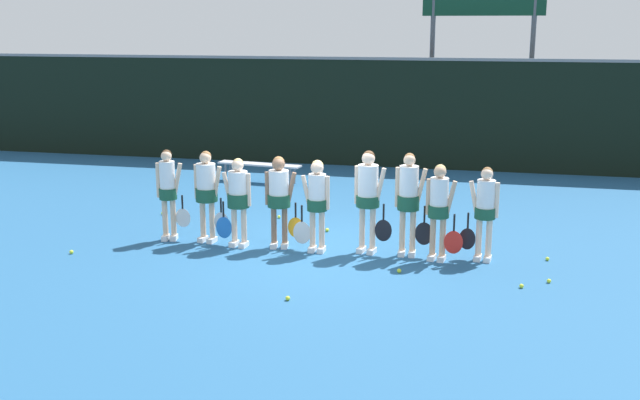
{
  "coord_description": "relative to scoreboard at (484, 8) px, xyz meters",
  "views": [
    {
      "loc": [
        2.84,
        -12.31,
        3.89
      ],
      "look_at": [
        -0.02,
        0.02,
        0.91
      ],
      "focal_mm": 42.0,
      "sensor_mm": 36.0,
      "label": 1
    }
  ],
  "objects": [
    {
      "name": "tennis_ball_2",
      "position": [
        -4.49,
        -8.76,
        -4.3
      ],
      "size": [
        0.07,
        0.07,
        0.07
      ],
      "primitive_type": "sphere",
      "color": "#CCE033",
      "rests_on": "ground_plane"
    },
    {
      "name": "bench_courtside",
      "position": [
        -5.25,
        -4.28,
        -3.92
      ],
      "size": [
        2.2,
        0.63,
        0.48
      ],
      "rotation": [
        0.0,
        0.0,
        -0.12
      ],
      "color": "#B2B2B7",
      "rests_on": "ground_plane"
    },
    {
      "name": "player_4",
      "position": [
        -2.48,
        -9.72,
        -3.38
      ],
      "size": [
        0.65,
        0.35,
        1.63
      ],
      "rotation": [
        0.0,
        0.0,
        -0.02
      ],
      "color": "beige",
      "rests_on": "ground_plane"
    },
    {
      "name": "player_0",
      "position": [
        -5.3,
        -9.61,
        -3.36
      ],
      "size": [
        0.61,
        0.33,
        1.68
      ],
      "rotation": [
        0.0,
        0.0,
        0.19
      ],
      "color": "beige",
      "rests_on": "ground_plane"
    },
    {
      "name": "player_2",
      "position": [
        -3.92,
        -9.72,
        -3.39
      ],
      "size": [
        0.68,
        0.39,
        1.6
      ],
      "rotation": [
        0.0,
        0.0,
        -0.09
      ],
      "color": "beige",
      "rests_on": "ground_plane"
    },
    {
      "name": "tennis_ball_1",
      "position": [
        -3.77,
        -7.66,
        -4.3
      ],
      "size": [
        0.06,
        0.06,
        0.06
      ],
      "primitive_type": "sphere",
      "color": "#CCE033",
      "rests_on": "ground_plane"
    },
    {
      "name": "scoreboard",
      "position": [
        0.0,
        0.0,
        0.0
      ],
      "size": [
        3.37,
        0.15,
        5.59
      ],
      "color": "#515156",
      "rests_on": "ground_plane"
    },
    {
      "name": "tennis_ball_3",
      "position": [
        -2.58,
        -8.43,
        -4.3
      ],
      "size": [
        0.07,
        0.07,
        0.07
      ],
      "primitive_type": "sphere",
      "color": "#CCE033",
      "rests_on": "ground_plane"
    },
    {
      "name": "tennis_ball_8",
      "position": [
        1.39,
        -10.52,
        -4.3
      ],
      "size": [
        0.07,
        0.07,
        0.07
      ],
      "primitive_type": "sphere",
      "color": "#CCE033",
      "rests_on": "ground_plane"
    },
    {
      "name": "player_3",
      "position": [
        -3.18,
        -9.63,
        -3.35
      ],
      "size": [
        0.68,
        0.41,
        1.65
      ],
      "rotation": [
        0.0,
        0.0,
        0.15
      ],
      "color": "#8C664C",
      "rests_on": "ground_plane"
    },
    {
      "name": "tennis_ball_6",
      "position": [
        0.97,
        -10.85,
        -4.3
      ],
      "size": [
        0.07,
        0.07,
        0.07
      ],
      "primitive_type": "sphere",
      "color": "#CCE033",
      "rests_on": "ground_plane"
    },
    {
      "name": "tennis_ball_0",
      "position": [
        -6.6,
        -10.83,
        -4.3
      ],
      "size": [
        0.07,
        0.07,
        0.07
      ],
      "primitive_type": "sphere",
      "color": "#CCE033",
      "rests_on": "ground_plane"
    },
    {
      "name": "tennis_ball_5",
      "position": [
        -0.92,
        -10.56,
        -4.3
      ],
      "size": [
        0.07,
        0.07,
        0.07
      ],
      "primitive_type": "sphere",
      "color": "#CCE033",
      "rests_on": "ground_plane"
    },
    {
      "name": "fence_windscreen",
      "position": [
        -2.42,
        -1.5,
        -2.81
      ],
      "size": [
        60.0,
        0.08,
        3.03
      ],
      "color": "black",
      "rests_on": "ground_plane"
    },
    {
      "name": "tennis_ball_4",
      "position": [
        -0.09,
        -8.35,
        -4.3
      ],
      "size": [
        0.07,
        0.07,
        0.07
      ],
      "primitive_type": "sphere",
      "color": "#CCE033",
      "rests_on": "ground_plane"
    },
    {
      "name": "player_7",
      "position": [
        -0.38,
        -9.74,
        -3.38
      ],
      "size": [
        0.64,
        0.35,
        1.64
      ],
      "rotation": [
        0.0,
        0.0,
        -0.15
      ],
      "color": "tan",
      "rests_on": "ground_plane"
    },
    {
      "name": "player_6",
      "position": [
        -0.9,
        -9.6,
        -3.28
      ],
      "size": [
        0.67,
        0.37,
        1.79
      ],
      "rotation": [
        0.0,
        0.0,
        0.01
      ],
      "color": "beige",
      "rests_on": "ground_plane"
    },
    {
      "name": "player_8",
      "position": [
        0.36,
        -9.58,
        -3.4
      ],
      "size": [
        0.63,
        0.35,
        1.6
      ],
      "rotation": [
        0.0,
        0.0,
        -0.13
      ],
      "color": "beige",
      "rests_on": "ground_plane"
    },
    {
      "name": "tennis_ball_9",
      "position": [
        -2.34,
        -12.16,
        -4.3
      ],
      "size": [
        0.07,
        0.07,
        0.07
      ],
      "primitive_type": "sphere",
      "color": "#CCE033",
      "rests_on": "ground_plane"
    },
    {
      "name": "player_5",
      "position": [
        -1.6,
        -9.58,
        -3.25
      ],
      "size": [
        0.68,
        0.4,
        1.8
      ],
      "rotation": [
        0.0,
        0.0,
        -0.17
      ],
      "color": "beige",
      "rests_on": "ground_plane"
    },
    {
      "name": "tennis_ball_10",
      "position": [
        1.44,
        -9.36,
        -4.3
      ],
      "size": [
        0.06,
        0.06,
        0.06
      ],
      "primitive_type": "sphere",
      "color": "#CCE033",
      "rests_on": "ground_plane"
    },
    {
      "name": "ground_plane",
      "position": [
        -2.42,
        -9.66,
        -4.33
      ],
      "size": [
        140.0,
        140.0,
        0.0
      ],
      "primitive_type": "plane",
      "color": "#235684"
    },
    {
      "name": "player_1",
      "position": [
        -4.56,
        -9.58,
        -3.33
      ],
      "size": [
        0.67,
        0.4,
        1.68
      ],
      "rotation": [
        0.0,
        0.0,
        -0.12
      ],
      "color": "beige",
      "rests_on": "ground_plane"
    },
    {
      "name": "tennis_ball_7",
      "position": [
        -6.22,
        -7.94,
        -4.3
      ],
      "size": [
        0.07,
        0.07,
        0.07
      ],
      "primitive_type": "sphere",
      "color": "#CCE033",
      "rests_on": "ground_plane"
    }
  ]
}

